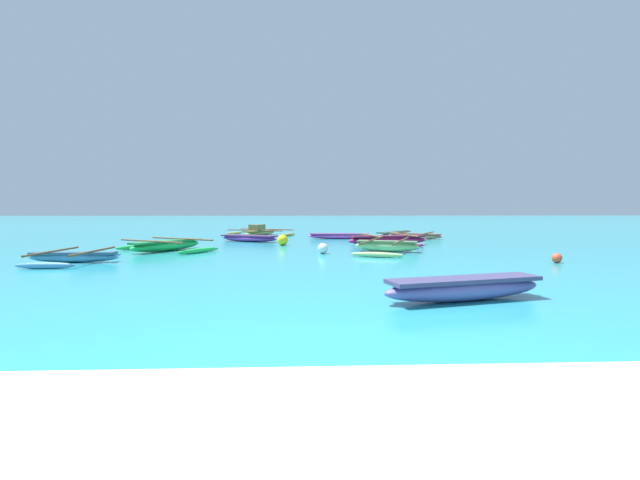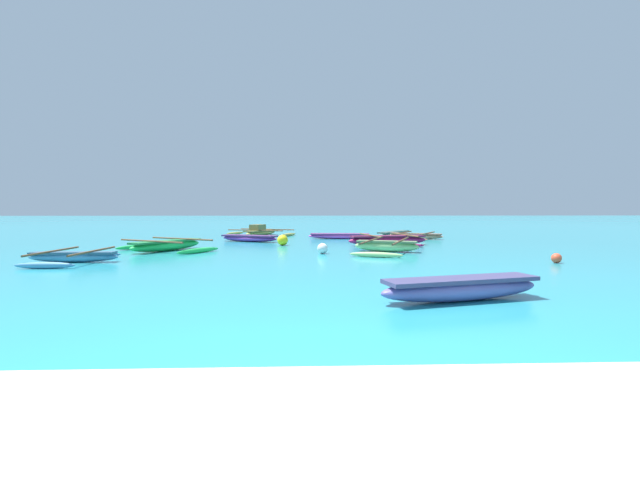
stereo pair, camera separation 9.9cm
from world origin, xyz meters
TOP-DOWN VIEW (x-y plane):
  - ground_plane at (0.00, 0.00)m, footprint 240.00×240.00m
  - moored_boat_0 at (-5.75, 14.91)m, footprint 4.48×3.96m
  - moored_boat_1 at (3.46, 14.14)m, footprint 3.48×4.98m
  - moored_boat_2 at (-2.92, 20.00)m, footprint 3.43×2.24m
  - moored_boat_3 at (-2.87, 25.56)m, footprint 4.83×3.70m
  - moored_boat_4 at (4.14, 17.31)m, footprint 4.06×3.59m
  - moored_boat_5 at (6.70, 21.84)m, footprint 3.75×4.29m
  - moored_boat_6 at (-7.59, 11.05)m, footprint 2.92×3.33m
  - moored_boat_7 at (5.98, 24.62)m, footprint 2.94×3.69m
  - moored_boat_8 at (2.19, 21.99)m, footprint 3.81×1.04m
  - moored_boat_9 at (3.06, 4.67)m, footprint 3.44×1.50m
  - mooring_buoy_0 at (8.29, 10.23)m, footprint 0.32×0.32m
  - mooring_buoy_1 at (0.78, 13.47)m, footprint 0.42×0.42m
  - mooring_buoy_2 at (-0.99, 17.44)m, footprint 0.52×0.52m

SIDE VIEW (x-z plane):
  - ground_plane at x=0.00m, z-range 0.00..0.00m
  - mooring_buoy_0 at x=8.29m, z-range 0.00..0.32m
  - moored_boat_5 at x=6.70m, z-range -0.02..0.38m
  - moored_boat_7 at x=5.98m, z-range 0.02..0.34m
  - moored_boat_6 at x=-7.59m, z-range -0.02..0.39m
  - moored_boat_8 at x=2.19m, z-range 0.02..0.35m
  - moored_boat_2 at x=-2.92m, z-range 0.02..0.38m
  - mooring_buoy_1 at x=0.78m, z-range 0.00..0.42m
  - moored_boat_0 at x=-5.75m, z-range -0.01..0.48m
  - moored_boat_1 at x=3.46m, z-range -0.02..0.50m
  - moored_boat_9 at x=3.06m, z-range 0.02..0.47m
  - moored_boat_4 at x=4.14m, z-range -0.02..0.52m
  - moored_boat_3 at x=-2.87m, z-range -0.12..0.63m
  - mooring_buoy_2 at x=-0.99m, z-range 0.00..0.52m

